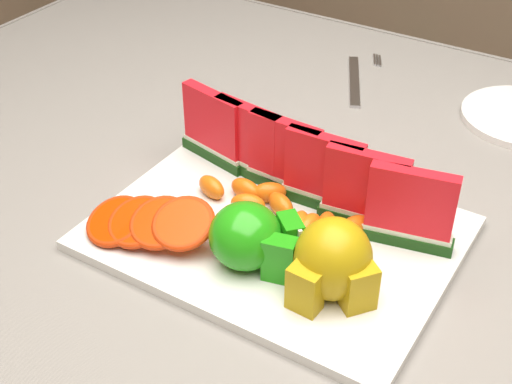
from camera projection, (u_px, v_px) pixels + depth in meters
The scene contains 10 objects.
table at pixel (324, 261), 0.95m from camera, with size 1.40×0.90×0.75m.
tablecloth at pixel (327, 224), 0.91m from camera, with size 1.53×1.03×0.20m.
platter at pixel (276, 233), 0.82m from camera, with size 0.40×0.30×0.01m.
apple_cluster at pixel (252, 238), 0.76m from camera, with size 0.11×0.10×0.07m.
pear_cluster at pixel (333, 263), 0.72m from camera, with size 0.10×0.10×0.09m.
fork at pixel (357, 79), 1.15m from camera, with size 0.09×0.19×0.00m.
watermelon_row at pixel (304, 166), 0.84m from camera, with size 0.39×0.07×0.10m.
orange_fan_front at pixel (149, 222), 0.80m from camera, with size 0.16×0.11×0.05m.
orange_fan_back at pixel (300, 160), 0.90m from camera, with size 0.23×0.09×0.04m.
tangerine_segments at pixel (282, 209), 0.83m from camera, with size 0.22×0.08×0.03m.
Camera 1 is at (0.30, -0.65, 1.29)m, focal length 50.00 mm.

